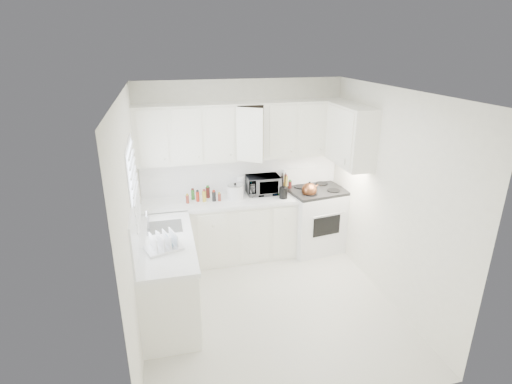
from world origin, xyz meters
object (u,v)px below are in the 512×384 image
object	(u,v)px
stove	(315,211)
utensil_crock	(284,185)
tea_kettle	(309,189)
microwave	(263,183)
rice_cooker	(235,191)
dish_rack	(163,241)

from	to	relation	value
stove	utensil_crock	size ratio (longest dim) A/B	3.23
stove	tea_kettle	bearing A→B (deg)	-146.92
tea_kettle	microwave	world-z (taller)	microwave
utensil_crock	tea_kettle	bearing A→B (deg)	-4.18
tea_kettle	utensil_crock	world-z (taller)	utensil_crock
stove	utensil_crock	xyz separation A→B (m)	(-0.57, -0.13, 0.51)
rice_cooker	utensil_crock	size ratio (longest dim) A/B	0.60
tea_kettle	microwave	bearing A→B (deg)	145.15
stove	utensil_crock	world-z (taller)	utensil_crock
dish_rack	rice_cooker	bearing A→B (deg)	33.06
tea_kettle	microwave	xyz separation A→B (m)	(-0.62, 0.29, 0.05)
microwave	tea_kettle	bearing A→B (deg)	-24.77
rice_cooker	tea_kettle	bearing A→B (deg)	5.41
stove	rice_cooker	xyz separation A→B (m)	(-1.25, 0.02, 0.43)
stove	microwave	bearing A→B (deg)	162.38
microwave	utensil_crock	size ratio (longest dim) A/B	1.23
tea_kettle	dish_rack	size ratio (longest dim) A/B	0.72
rice_cooker	utensil_crock	distance (m)	0.70
microwave	utensil_crock	world-z (taller)	utensil_crock
rice_cooker	dish_rack	distance (m)	1.67
stove	rice_cooker	size ratio (longest dim) A/B	5.38
stove	utensil_crock	bearing A→B (deg)	-175.44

